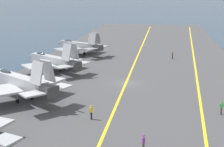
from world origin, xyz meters
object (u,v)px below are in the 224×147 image
parked_jet_second (21,82)px  crew_green_vest (221,107)px  crew_yellow_vest (91,112)px  parked_jet_fourth (79,45)px  crew_brown_vest (172,55)px  crew_purple_vest (143,142)px  parked_jet_third (53,60)px

parked_jet_second → crew_green_vest: 27.83m
crew_yellow_vest → parked_jet_second: bearing=63.0°
parked_jet_second → parked_jet_fourth: bearing=0.7°
crew_brown_vest → crew_purple_vest: 48.27m
parked_jet_second → crew_yellow_vest: 13.14m
parked_jet_third → crew_yellow_vest: (-24.13, -12.77, -1.22)m
parked_jet_third → crew_brown_vest: 28.64m
parked_jet_third → crew_brown_vest: bearing=-54.8°
parked_jet_fourth → crew_brown_vest: 22.76m
crew_purple_vest → crew_yellow_vest: (7.51, 6.88, 0.08)m
parked_jet_fourth → crew_green_vest: parked_jet_fourth is taller
crew_brown_vest → crew_yellow_vest: size_ratio=0.97×
parked_jet_fourth → crew_yellow_vest: parked_jet_fourth is taller
crew_purple_vest → parked_jet_second: bearing=54.0°
crew_green_vest → crew_purple_vest: (-11.62, 9.23, -0.05)m
parked_jet_third → parked_jet_second: bearing=-176.3°
parked_jet_second → crew_yellow_vest: bearing=-117.0°
parked_jet_fourth → parked_jet_second: bearing=-179.3°
parked_jet_second → parked_jet_third: (18.23, 1.17, -0.52)m
crew_purple_vest → crew_yellow_vest: 10.18m
crew_green_vest → crew_purple_vest: 14.84m
parked_jet_second → crew_brown_vest: parked_jet_second is taller
crew_brown_vest → crew_yellow_vest: bearing=165.4°
parked_jet_third → crew_purple_vest: bearing=-148.2°
parked_jet_second → crew_yellow_vest: size_ratio=8.48×
parked_jet_third → crew_brown_vest: size_ratio=8.51×
crew_purple_vest → crew_yellow_vest: crew_yellow_vest is taller
crew_purple_vest → crew_yellow_vest: bearing=42.5°
parked_jet_second → crew_brown_vest: 41.25m
crew_brown_vest → crew_green_vest: bearing=-171.4°
crew_brown_vest → parked_jet_second: bearing=147.4°
parked_jet_second → crew_purple_vest: 22.91m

